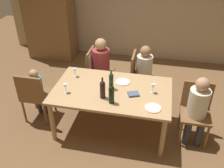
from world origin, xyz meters
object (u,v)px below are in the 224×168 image
(chair_far_left, at_px, (95,66))
(chair_far_right, at_px, (139,73))
(wine_glass_near_left, at_px, (75,71))
(dinner_plate_guest_left, at_px, (153,108))
(dinner_plate_host, at_px, (123,82))
(person_man_guest, at_px, (146,69))
(chair_right_end, at_px, (196,108))
(armoire_cabinet, at_px, (49,13))
(wine_glass_centre, at_px, (153,86))
(dining_table, at_px, (112,94))
(person_man_bearded, at_px, (103,63))
(chair_left_end, at_px, (34,94))
(wine_glass_near_right, at_px, (65,86))
(wine_bottle_short_olive, at_px, (111,81))
(person_woman_host, at_px, (198,107))
(person_child_small, at_px, (37,89))
(wine_bottle_dark_red, at_px, (111,94))
(wine_bottle_tall_green, at_px, (103,89))

(chair_far_left, relative_size, chair_far_right, 1.00)
(wine_glass_near_left, relative_size, dinner_plate_guest_left, 0.66)
(chair_far_right, xyz_separation_m, wine_glass_near_left, (-0.99, -0.66, 0.32))
(dinner_plate_host, distance_m, dinner_plate_guest_left, 0.77)
(person_man_guest, relative_size, dinner_plate_host, 4.82)
(chair_right_end, bearing_deg, armoire_cabinet, -34.00)
(armoire_cabinet, xyz_separation_m, chair_right_end, (3.27, -2.20, -0.56))
(wine_glass_centre, bearing_deg, dinner_plate_host, 159.05)
(dining_table, relative_size, wine_glass_near_left, 11.99)
(person_man_bearded, bearing_deg, armoire_cabinet, -130.27)
(dining_table, relative_size, chair_left_end, 1.94)
(wine_glass_centre, bearing_deg, wine_glass_near_left, 170.85)
(wine_glass_centre, height_order, wine_glass_near_right, same)
(chair_far_right, bearing_deg, chair_left_end, -57.60)
(chair_left_end, xyz_separation_m, wine_bottle_short_olive, (1.26, 0.11, 0.35))
(chair_right_end, distance_m, person_woman_host, 0.16)
(chair_right_end, relative_size, wine_glass_near_left, 6.17)
(dining_table, distance_m, wine_bottle_short_olive, 0.22)
(person_man_bearded, bearing_deg, person_man_guest, 90.00)
(person_child_small, height_order, wine_bottle_short_olive, wine_bottle_short_olive)
(wine_glass_centre, distance_m, dinner_plate_guest_left, 0.40)
(dining_table, distance_m, wine_glass_near_right, 0.71)
(chair_far_right, xyz_separation_m, person_child_small, (-1.59, -0.90, 0.03))
(wine_bottle_short_olive, distance_m, dinner_plate_host, 0.29)
(chair_right_end, relative_size, dinner_plate_guest_left, 4.04)
(armoire_cabinet, distance_m, wine_glass_near_right, 2.85)
(wine_bottle_dark_red, relative_size, dinner_plate_guest_left, 1.52)
(wine_bottle_tall_green, bearing_deg, wine_bottle_dark_red, -31.86)
(wine_bottle_dark_red, bearing_deg, dinner_plate_guest_left, -1.14)
(wine_glass_centre, height_order, dinner_plate_host, wine_glass_centre)
(chair_far_right, xyz_separation_m, chair_left_end, (-1.59, -1.01, 0.00))
(chair_far_left, relative_size, person_child_small, 0.98)
(wine_bottle_dark_red, bearing_deg, person_child_small, 165.57)
(wine_bottle_short_olive, bearing_deg, person_child_small, -179.90)
(wine_bottle_tall_green, relative_size, wine_bottle_short_olive, 1.06)
(wine_glass_centre, xyz_separation_m, wine_glass_near_right, (-1.26, -0.26, 0.00))
(chair_right_end, xyz_separation_m, chair_left_end, (-2.55, -0.17, 0.00))
(chair_right_end, xyz_separation_m, chair_far_left, (-1.80, 0.83, 0.06))
(chair_right_end, height_order, wine_bottle_tall_green, wine_bottle_tall_green)
(person_man_bearded, xyz_separation_m, wine_bottle_dark_red, (0.44, -1.24, 0.23))
(person_woman_host, bearing_deg, wine_bottle_dark_red, 13.59)
(dining_table, bearing_deg, chair_right_end, 3.92)
(wine_bottle_dark_red, bearing_deg, chair_right_end, 18.50)
(chair_left_end, height_order, wine_glass_near_left, chair_left_end)
(wine_bottle_short_olive, height_order, dinner_plate_host, wine_bottle_short_olive)
(wine_glass_near_right, bearing_deg, person_man_bearded, 76.12)
(person_man_bearded, bearing_deg, wine_bottle_dark_red, 19.36)
(dining_table, relative_size, wine_glass_near_right, 11.99)
(person_man_guest, distance_m, person_child_small, 1.92)
(wine_bottle_tall_green, xyz_separation_m, wine_glass_centre, (0.70, 0.28, -0.04))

